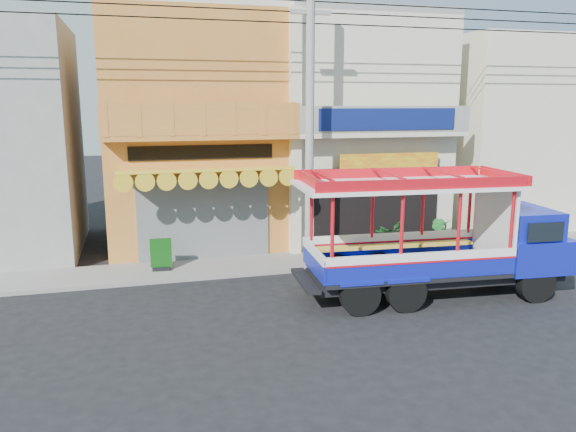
# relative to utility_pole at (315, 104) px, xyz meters

# --- Properties ---
(ground) EXTENTS (90.00, 90.00, 0.00)m
(ground) POSITION_rel_utility_pole_xyz_m (0.85, -3.30, -5.03)
(ground) COLOR black
(ground) RESTS_ON ground
(sidewalk) EXTENTS (30.00, 2.00, 0.12)m
(sidewalk) POSITION_rel_utility_pole_xyz_m (0.85, 0.70, -4.97)
(sidewalk) COLOR slate
(sidewalk) RESTS_ON ground
(shophouse_left) EXTENTS (6.00, 7.50, 8.24)m
(shophouse_left) POSITION_rel_utility_pole_xyz_m (-3.15, 4.66, -0.92)
(shophouse_left) COLOR #BB7129
(shophouse_left) RESTS_ON ground
(shophouse_right) EXTENTS (6.00, 6.75, 8.24)m
(shophouse_right) POSITION_rel_utility_pole_xyz_m (2.85, 4.66, -0.93)
(shophouse_right) COLOR beige
(shophouse_right) RESTS_ON ground
(party_pilaster) EXTENTS (0.35, 0.30, 8.00)m
(party_pilaster) POSITION_rel_utility_pole_xyz_m (-0.15, 1.55, -1.03)
(party_pilaster) COLOR beige
(party_pilaster) RESTS_ON ground
(filler_building_right) EXTENTS (6.00, 6.00, 7.60)m
(filler_building_right) POSITION_rel_utility_pole_xyz_m (9.85, 4.70, -1.23)
(filler_building_right) COLOR beige
(filler_building_right) RESTS_ON ground
(utility_pole) EXTENTS (28.00, 0.26, 9.00)m
(utility_pole) POSITION_rel_utility_pole_xyz_m (0.00, 0.00, 0.00)
(utility_pole) COLOR gray
(utility_pole) RESTS_ON ground
(songthaew_truck) EXTENTS (7.29, 2.80, 3.34)m
(songthaew_truck) POSITION_rel_utility_pole_xyz_m (2.83, -3.27, -3.42)
(songthaew_truck) COLOR black
(songthaew_truck) RESTS_ON ground
(green_sign) EXTENTS (0.64, 0.33, 0.97)m
(green_sign) POSITION_rel_utility_pole_xyz_m (-4.58, 0.69, -4.50)
(green_sign) COLOR black
(green_sign) RESTS_ON sidewalk
(potted_plant_a) EXTENTS (1.31, 1.30, 1.10)m
(potted_plant_a) POSITION_rel_utility_pole_xyz_m (2.95, 0.85, -4.36)
(potted_plant_a) COLOR #1A5B20
(potted_plant_a) RESTS_ON sidewalk
(potted_plant_b) EXTENTS (0.60, 0.66, 0.97)m
(potted_plant_b) POSITION_rel_utility_pole_xyz_m (4.96, 1.07, -4.43)
(potted_plant_b) COLOR #1A5B20
(potted_plant_b) RESTS_ON sidewalk
(potted_plant_c) EXTENTS (0.70, 0.70, 0.89)m
(potted_plant_c) POSITION_rel_utility_pole_xyz_m (5.32, 1.24, -4.47)
(potted_plant_c) COLOR #1A5B20
(potted_plant_c) RESTS_ON sidewalk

